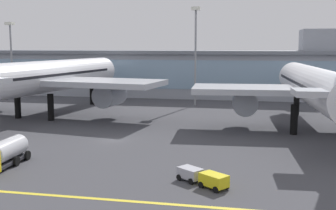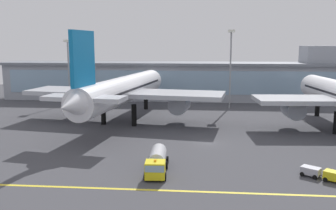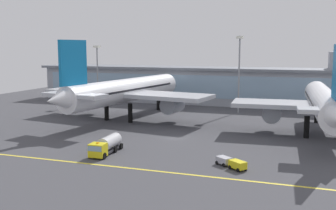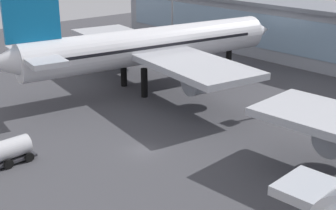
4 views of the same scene
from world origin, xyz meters
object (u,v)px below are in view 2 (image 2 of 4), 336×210
at_px(baggage_tug_near, 324,174).
at_px(apron_light_mast_east, 68,61).
at_px(apron_light_mast_centre, 231,57).
at_px(fuel_tanker_truck, 157,162).
at_px(airliner_near_left, 123,91).

bearing_deg(baggage_tug_near, apron_light_mast_east, 170.70).
relative_size(apron_light_mast_centre, apron_light_mast_east, 1.13).
xyz_separation_m(fuel_tanker_truck, baggage_tug_near, (22.17, -0.92, -0.72)).
xyz_separation_m(airliner_near_left, fuel_tanker_truck, (11.38, -32.09, -5.77)).
relative_size(airliner_near_left, apron_light_mast_east, 2.89).
relative_size(baggage_tug_near, apron_light_mast_centre, 0.25).
relative_size(airliner_near_left, fuel_tanker_truck, 5.99).
bearing_deg(airliner_near_left, baggage_tug_near, -126.09).
xyz_separation_m(airliner_near_left, apron_light_mast_centre, (25.47, 20.56, 6.97)).
bearing_deg(fuel_tanker_truck, baggage_tug_near, 85.14).
relative_size(fuel_tanker_truck, apron_light_mast_centre, 0.43).
height_order(airliner_near_left, baggage_tug_near, airliner_near_left).
xyz_separation_m(airliner_near_left, baggage_tug_near, (33.55, -33.01, -6.49)).
height_order(baggage_tug_near, apron_light_mast_east, apron_light_mast_east).
distance_m(baggage_tug_near, apron_light_mast_centre, 55.82).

